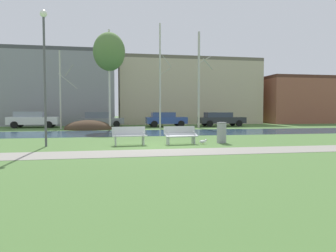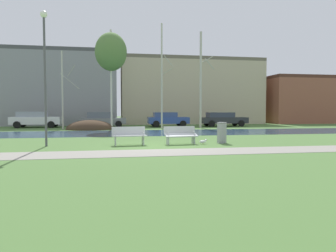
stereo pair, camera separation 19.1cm
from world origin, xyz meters
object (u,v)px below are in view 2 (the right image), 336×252
Objects in this scene: bench_right at (180,134)px; streetlamp at (45,58)px; trash_bin at (222,132)px; parked_van_nearest_white at (36,119)px; seagull at (203,141)px; bench_left at (129,135)px; parked_hatch_third_blue at (167,119)px; parked_wagon_fourth_dark at (223,119)px; parked_sedan_second_grey at (103,119)px.

streetlamp reaches higher than bench_right.
parked_van_nearest_white is at bearing 128.32° from trash_bin.
streetlamp reaches higher than seagull.
bench_left is 0.41× the size of parked_hatch_third_blue.
parked_wagon_fourth_dark is (18.40, -0.70, -0.04)m from parked_van_nearest_white.
seagull is 17.15m from parked_wagon_fourth_dark.
bench_left is 4.64m from trash_bin.
parked_wagon_fourth_dark reaches higher than bench_right.
trash_bin is at bearing 16.29° from seagull.
parked_sedan_second_grey reaches higher than seagull.
parked_van_nearest_white is at bearing 177.80° from parked_hatch_third_blue.
bench_right is 0.41× the size of parked_hatch_third_blue.
trash_bin is at bearing 3.37° from bench_right.
bench_left is at bearing -63.45° from parked_van_nearest_white.
parked_wagon_fourth_dark is (10.26, 15.61, 0.29)m from bench_left.
streetlamp is 1.36× the size of parked_van_nearest_white.
parked_wagon_fourth_dark is at bearing -2.10° from parked_hatch_third_blue.
bench_right is 4.01× the size of seagull.
parked_van_nearest_white reaches higher than parked_hatch_third_blue.
parked_sedan_second_grey is (-6.52, 16.25, 0.23)m from trash_bin.
parked_wagon_fourth_dark is at bearing 47.77° from streetlamp.
seagull is at bearing -54.56° from parked_van_nearest_white.
trash_bin is 0.26× the size of parked_hatch_third_blue.
bench_left and bench_right have the same top height.
bench_left is at bearing 180.00° from bench_right.
parked_van_nearest_white is 1.12× the size of parked_hatch_third_blue.
bench_right is (2.49, 0.00, 0.00)m from bench_left.
bench_right is at bearing 0.00° from bench_left.
bench_right is at bearing -56.89° from parked_van_nearest_white.
streetlamp is (-6.26, 0.15, 3.54)m from bench_right.
seagull is 0.09× the size of parked_van_nearest_white.
parked_hatch_third_blue reaches higher than bench_right.
parked_hatch_third_blue reaches higher than parked_wagon_fourth_dark.
seagull is 16.04m from parked_hatch_third_blue.
bench_right is 2.16m from trash_bin.
parked_sedan_second_grey is at bearing 108.26° from seagull.
parked_wagon_fourth_dark is at bearing -3.63° from parked_sedan_second_grey.
parked_van_nearest_white is (-8.14, 16.30, 0.33)m from bench_left.
streetlamp is at bearing 178.59° from bench_right.
parked_sedan_second_grey is (6.27, 0.07, -0.03)m from parked_van_nearest_white.
bench_right is 1.16m from seagull.
streetlamp is at bearing -74.85° from parked_van_nearest_white.
parked_sedan_second_grey is 0.91× the size of parked_wagon_fourth_dark.
trash_bin is at bearing -68.15° from parked_sedan_second_grey.
parked_hatch_third_blue is (8.28, 15.66, -3.24)m from streetlamp.
seagull is 0.10× the size of parked_hatch_third_blue.
parked_van_nearest_white is 18.41m from parked_wagon_fourth_dark.
seagull is 17.45m from parked_sedan_second_grey.
parked_van_nearest_white is at bearing 125.44° from seagull.
parked_sedan_second_grey reaches higher than trash_bin.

